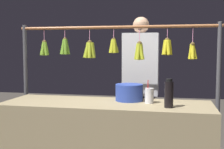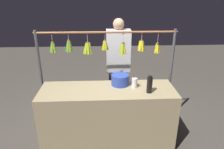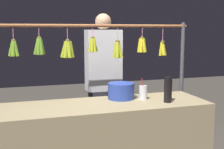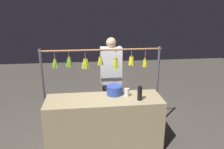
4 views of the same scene
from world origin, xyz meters
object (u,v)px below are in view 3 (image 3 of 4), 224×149
(blue_bucket, at_px, (121,91))
(water_bottle, at_px, (168,90))
(drink_cup, at_px, (143,92))
(vendor_person, at_px, (103,87))

(blue_bucket, bearing_deg, water_bottle, 144.41)
(drink_cup, height_order, vendor_person, vendor_person)
(water_bottle, relative_size, vendor_person, 0.14)
(vendor_person, bearing_deg, drink_cup, 101.45)
(water_bottle, relative_size, blue_bucket, 0.93)
(blue_bucket, height_order, vendor_person, vendor_person)
(water_bottle, bearing_deg, blue_bucket, -35.59)
(water_bottle, xyz_separation_m, blue_bucket, (0.38, -0.27, -0.04))
(blue_bucket, height_order, drink_cup, drink_cup)
(blue_bucket, xyz_separation_m, vendor_person, (-0.03, -0.75, -0.10))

